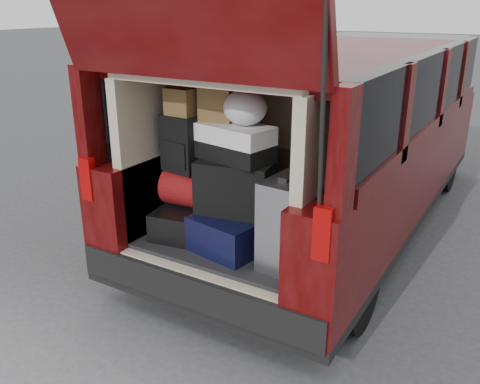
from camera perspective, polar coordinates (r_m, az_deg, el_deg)
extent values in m
plane|color=#38383B|center=(3.80, -2.08, -14.02)|extent=(80.00, 80.00, 0.00)
cylinder|color=black|center=(4.35, -8.38, -4.67)|extent=(0.24, 0.64, 0.64)
cylinder|color=black|center=(3.64, 12.49, -10.24)|extent=(0.24, 0.64, 0.64)
cylinder|color=black|center=(7.05, 8.71, 5.15)|extent=(0.24, 0.64, 0.64)
cylinder|color=black|center=(6.64, 21.88, 2.93)|extent=(0.24, 0.64, 0.64)
cube|color=black|center=(5.34, 10.05, -0.60)|extent=(1.90, 4.85, 0.08)
cube|color=#460101|center=(5.52, 2.70, 5.17)|extent=(0.33, 4.85, 0.80)
cube|color=#460101|center=(5.00, 18.75, 2.47)|extent=(0.33, 4.85, 0.80)
cube|color=#460101|center=(5.02, 11.11, 15.28)|extent=(1.82, 4.46, 0.10)
cube|color=black|center=(5.33, 1.39, 12.77)|extent=(0.12, 4.25, 0.68)
cube|color=black|center=(4.72, 20.63, 10.52)|extent=(0.12, 4.25, 0.68)
cube|color=black|center=(3.38, -4.88, -10.77)|extent=(1.86, 0.16, 0.22)
cube|color=#990505|center=(3.63, -16.67, 1.43)|extent=(0.10, 0.06, 0.30)
cube|color=#990505|center=(2.69, 9.32, -4.63)|extent=(0.10, 0.06, 0.30)
cube|color=black|center=(3.74, 0.12, -5.38)|extent=(1.24, 1.05, 0.06)
cube|color=beige|center=(3.89, -8.30, 4.94)|extent=(0.08, 1.05, 1.15)
cube|color=beige|center=(3.25, 10.18, 1.73)|extent=(0.08, 1.05, 1.15)
cube|color=beige|center=(3.99, 4.23, 5.50)|extent=(1.34, 0.06, 1.15)
cube|color=beige|center=(3.39, 0.13, 13.34)|extent=(1.34, 1.05, 0.06)
cylinder|color=black|center=(2.44, 9.09, 8.39)|extent=(0.02, 0.90, 0.76)
cube|color=black|center=(3.85, 0.11, -8.66)|extent=(1.24, 1.05, 0.55)
cube|color=black|center=(3.76, -5.99, -3.12)|extent=(0.45, 0.56, 0.20)
cube|color=black|center=(3.54, -0.36, -4.26)|extent=(0.55, 0.63, 0.24)
cube|color=white|center=(3.23, 5.39, -3.47)|extent=(0.27, 0.41, 0.59)
cube|color=maroon|center=(3.68, -5.29, 0.39)|extent=(0.44, 0.31, 0.28)
cube|color=black|center=(3.45, -0.50, 0.59)|extent=(0.55, 0.39, 0.37)
cube|color=black|center=(3.58, -6.52, 5.43)|extent=(0.30, 0.20, 0.40)
cube|color=white|center=(3.40, -0.75, 5.61)|extent=(0.58, 0.37, 0.24)
cube|color=brown|center=(3.54, -6.49, 10.08)|extent=(0.21, 0.18, 0.19)
cube|color=brown|center=(3.47, -2.44, 9.90)|extent=(0.26, 0.23, 0.23)
ellipsoid|color=white|center=(3.32, 0.57, 9.44)|extent=(0.31, 0.29, 0.23)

